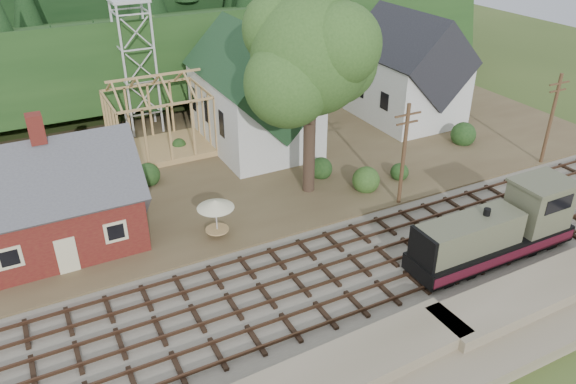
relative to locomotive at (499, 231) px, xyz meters
name	(u,v)px	position (x,y,z in m)	size (l,w,h in m)	color
ground	(359,269)	(-8.34, 3.00, -2.06)	(140.00, 140.00, 0.00)	#384C1E
embankment	(452,358)	(-8.34, -5.50, -2.06)	(64.00, 5.00, 1.60)	#7F7259
railroad_bed	(359,268)	(-8.34, 3.00, -1.98)	(64.00, 11.00, 0.16)	#726B5B
village_flat	(244,157)	(-8.34, 21.00, -1.91)	(64.00, 26.00, 0.30)	brown
hillside	(164,83)	(-8.34, 45.00, -2.06)	(70.00, 28.00, 8.00)	#1E3F19
ridge	(132,52)	(-8.34, 61.00, -2.06)	(80.00, 20.00, 12.00)	black
depot	(54,205)	(-24.34, 14.00, 1.15)	(10.80, 7.41, 9.00)	#5B1416
church	(255,93)	(-6.34, 22.68, 3.12)	(8.40, 15.17, 13.00)	silver
farmhouse	(407,73)	(9.66, 22.00, 2.80)	(8.40, 10.80, 10.60)	silver
timber_frame	(159,120)	(-14.34, 25.00, 1.20)	(8.20, 6.20, 6.99)	tan
lattice_tower	(132,26)	(-14.34, 31.00, 7.97)	(3.20, 3.20, 12.12)	silver
big_tree	(312,63)	(-6.17, 13.08, 8.15)	(10.90, 8.40, 14.70)	#38281E
telegraph_pole_near	(404,154)	(-1.34, 8.20, 2.18)	(2.20, 0.28, 8.00)	#4C331E
telegraph_pole_far	(551,118)	(13.66, 8.20, 2.18)	(2.20, 0.28, 8.00)	#4C331E
locomotive	(499,231)	(0.00, 0.00, 0.00)	(11.55, 2.89, 4.63)	black
car_blue	(106,238)	(-21.80, 12.32, -1.17)	(1.40, 3.47, 1.18)	#5976BF
car_green	(43,249)	(-25.54, 12.93, -1.17)	(1.25, 3.59, 1.18)	#7DA673
car_red	(436,122)	(10.92, 18.45, -1.23)	(1.77, 3.84, 1.07)	#BC3D0F
patio_set	(215,206)	(-14.93, 10.13, 0.57)	(2.46, 2.46, 2.74)	silver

